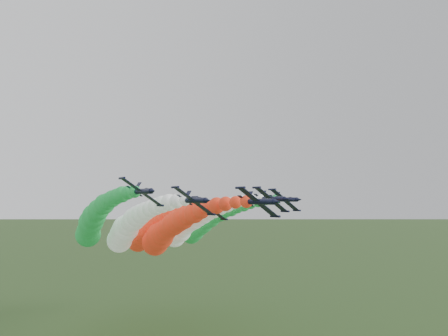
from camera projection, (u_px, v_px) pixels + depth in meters
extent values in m
cylinder|color=black|center=(258.00, 202.00, 85.37)|extent=(1.63, 9.66, 1.63)
cone|color=black|center=(277.00, 202.00, 80.67)|extent=(1.48, 1.93, 1.48)
cone|color=black|center=(242.00, 202.00, 89.73)|extent=(1.48, 0.97, 1.48)
ellipsoid|color=black|center=(266.00, 200.00, 83.75)|extent=(1.09, 2.02, 1.02)
cube|color=black|center=(258.00, 202.00, 85.14)|extent=(8.71, 2.04, 5.71)
cylinder|color=black|center=(240.00, 188.00, 82.94)|extent=(0.65, 2.79, 0.65)
cylinder|color=black|center=(275.00, 216.00, 87.33)|extent=(0.65, 2.79, 0.65)
cube|color=black|center=(248.00, 197.00, 89.20)|extent=(1.47, 1.61, 2.15)
cube|color=black|center=(246.00, 201.00, 88.81)|extent=(3.48, 1.18, 2.31)
sphere|color=red|center=(246.00, 202.00, 88.48)|extent=(2.61, 2.61, 2.61)
sphere|color=red|center=(236.00, 202.00, 91.68)|extent=(2.67, 2.67, 2.67)
sphere|color=red|center=(226.00, 204.00, 94.89)|extent=(3.20, 3.20, 3.20)
sphere|color=red|center=(217.00, 206.00, 98.14)|extent=(3.77, 3.77, 3.77)
sphere|color=red|center=(209.00, 208.00, 101.42)|extent=(3.43, 3.43, 3.43)
sphere|color=red|center=(201.00, 210.00, 104.72)|extent=(4.29, 4.29, 4.29)
sphere|color=red|center=(194.00, 213.00, 108.06)|extent=(5.23, 5.23, 5.23)
sphere|color=red|center=(188.00, 215.00, 111.44)|extent=(4.97, 4.97, 4.97)
sphere|color=red|center=(183.00, 218.00, 114.84)|extent=(6.07, 6.07, 6.07)
sphere|color=red|center=(178.00, 221.00, 118.28)|extent=(6.17, 6.17, 6.17)
sphere|color=red|center=(174.00, 224.00, 121.75)|extent=(6.45, 6.45, 6.45)
sphere|color=red|center=(170.00, 227.00, 125.25)|extent=(6.07, 6.07, 6.07)
sphere|color=red|center=(166.00, 230.00, 128.79)|extent=(6.55, 6.55, 6.55)
sphere|color=red|center=(163.00, 233.00, 132.36)|extent=(7.36, 7.36, 7.36)
sphere|color=red|center=(160.00, 236.00, 135.96)|extent=(8.57, 8.57, 8.57)
sphere|color=red|center=(157.00, 239.00, 139.60)|extent=(8.31, 8.31, 8.31)
sphere|color=red|center=(155.00, 242.00, 143.27)|extent=(8.76, 8.76, 8.76)
cylinder|color=black|center=(194.00, 200.00, 90.35)|extent=(1.63, 9.66, 1.63)
cone|color=black|center=(208.00, 200.00, 85.64)|extent=(1.48, 1.93, 1.48)
cone|color=black|center=(181.00, 200.00, 94.70)|extent=(1.48, 0.97, 1.48)
ellipsoid|color=black|center=(200.00, 199.00, 88.73)|extent=(1.09, 2.02, 1.02)
cube|color=black|center=(194.00, 201.00, 90.11)|extent=(8.71, 2.04, 5.71)
cylinder|color=black|center=(175.00, 187.00, 87.92)|extent=(0.65, 2.79, 0.65)
cylinder|color=black|center=(211.00, 214.00, 92.31)|extent=(0.65, 2.79, 0.65)
cube|color=black|center=(187.00, 196.00, 94.17)|extent=(1.47, 1.61, 2.15)
cube|color=black|center=(184.00, 200.00, 93.78)|extent=(3.48, 1.18, 2.31)
sphere|color=white|center=(185.00, 200.00, 93.46)|extent=(2.39, 2.39, 2.39)
sphere|color=white|center=(177.00, 201.00, 96.65)|extent=(3.24, 3.24, 3.24)
sphere|color=white|center=(169.00, 203.00, 99.87)|extent=(3.91, 3.91, 3.91)
sphere|color=white|center=(162.00, 204.00, 103.11)|extent=(4.09, 4.09, 4.09)
sphere|color=white|center=(156.00, 206.00, 106.39)|extent=(4.21, 4.21, 4.21)
sphere|color=white|center=(151.00, 209.00, 109.70)|extent=(4.40, 4.40, 4.40)
sphere|color=white|center=(146.00, 211.00, 113.04)|extent=(4.86, 4.86, 4.86)
sphere|color=white|center=(141.00, 214.00, 116.41)|extent=(5.45, 5.45, 5.45)
sphere|color=white|center=(138.00, 217.00, 119.82)|extent=(5.95, 5.95, 5.95)
sphere|color=white|center=(134.00, 219.00, 123.25)|extent=(6.42, 6.42, 6.42)
sphere|color=white|center=(131.00, 222.00, 126.72)|extent=(5.71, 5.71, 5.71)
sphere|color=white|center=(128.00, 225.00, 130.23)|extent=(6.54, 6.54, 6.54)
sphere|color=white|center=(126.00, 228.00, 133.76)|extent=(8.08, 8.08, 8.08)
sphere|color=white|center=(124.00, 231.00, 137.33)|extent=(7.94, 7.94, 7.94)
sphere|color=white|center=(122.00, 234.00, 140.93)|extent=(7.99, 7.99, 7.99)
sphere|color=white|center=(121.00, 237.00, 144.57)|extent=(7.95, 7.95, 7.95)
sphere|color=white|center=(120.00, 240.00, 148.24)|extent=(8.48, 8.48, 8.48)
cylinder|color=black|center=(271.00, 199.00, 102.97)|extent=(1.63, 9.66, 1.63)
cone|color=black|center=(287.00, 199.00, 98.26)|extent=(1.48, 1.93, 1.48)
cone|color=black|center=(257.00, 199.00, 107.32)|extent=(1.48, 0.97, 1.48)
ellipsoid|color=black|center=(278.00, 197.00, 101.35)|extent=(1.09, 2.02, 1.02)
cube|color=black|center=(271.00, 200.00, 102.73)|extent=(8.71, 2.04, 5.71)
cylinder|color=black|center=(257.00, 187.00, 100.54)|extent=(0.65, 2.79, 0.65)
cylinder|color=black|center=(285.00, 211.00, 104.93)|extent=(0.65, 2.79, 0.65)
cube|color=black|center=(262.00, 195.00, 106.80)|extent=(1.47, 1.61, 2.15)
cube|color=black|center=(260.00, 199.00, 106.40)|extent=(3.48, 1.18, 2.31)
sphere|color=white|center=(261.00, 199.00, 106.08)|extent=(2.42, 2.42, 2.42)
sphere|color=white|center=(251.00, 200.00, 109.27)|extent=(3.01, 3.01, 3.01)
sphere|color=white|center=(243.00, 201.00, 112.49)|extent=(2.91, 2.91, 2.91)
sphere|color=white|center=(234.00, 203.00, 115.74)|extent=(3.43, 3.43, 3.43)
sphere|color=white|center=(227.00, 205.00, 119.01)|extent=(4.25, 4.25, 4.25)
sphere|color=white|center=(220.00, 207.00, 122.32)|extent=(4.70, 4.70, 4.70)
sphere|color=white|center=(214.00, 209.00, 125.66)|extent=(5.29, 5.29, 5.29)
sphere|color=white|center=(208.00, 211.00, 129.03)|extent=(5.44, 5.44, 5.44)
sphere|color=white|center=(203.00, 214.00, 132.44)|extent=(6.12, 6.12, 6.12)
sphere|color=white|center=(198.00, 217.00, 135.87)|extent=(6.35, 6.35, 6.35)
sphere|color=white|center=(194.00, 219.00, 139.34)|extent=(6.64, 6.64, 6.64)
sphere|color=white|center=(190.00, 222.00, 142.85)|extent=(6.34, 6.34, 6.34)
sphere|color=white|center=(186.00, 225.00, 146.38)|extent=(6.46, 6.46, 6.46)
sphere|color=white|center=(183.00, 228.00, 149.95)|extent=(6.88, 6.88, 6.88)
sphere|color=white|center=(180.00, 230.00, 153.56)|extent=(8.25, 8.25, 8.25)
sphere|color=white|center=(177.00, 233.00, 157.19)|extent=(7.46, 7.46, 7.46)
sphere|color=white|center=(175.00, 236.00, 160.86)|extent=(8.11, 8.11, 8.11)
cylinder|color=black|center=(142.00, 191.00, 91.13)|extent=(1.63, 9.66, 1.63)
cone|color=black|center=(153.00, 191.00, 86.42)|extent=(1.48, 1.93, 1.48)
cone|color=black|center=(132.00, 192.00, 95.48)|extent=(1.48, 0.97, 1.48)
ellipsoid|color=black|center=(147.00, 190.00, 89.51)|extent=(1.09, 2.02, 1.02)
cube|color=black|center=(142.00, 192.00, 90.89)|extent=(8.71, 2.04, 5.71)
cylinder|color=black|center=(122.00, 178.00, 88.69)|extent=(0.65, 2.79, 0.65)
cylinder|color=black|center=(160.00, 205.00, 93.09)|extent=(0.65, 2.79, 0.65)
cube|color=black|center=(137.00, 187.00, 94.95)|extent=(1.47, 1.61, 2.15)
cube|color=black|center=(134.00, 191.00, 94.56)|extent=(3.48, 1.18, 2.31)
sphere|color=green|center=(135.00, 192.00, 94.24)|extent=(2.70, 2.70, 2.70)
sphere|color=green|center=(128.00, 193.00, 97.43)|extent=(3.13, 3.13, 3.13)
sphere|color=green|center=(122.00, 194.00, 100.65)|extent=(3.79, 3.79, 3.79)
sphere|color=green|center=(117.00, 196.00, 103.89)|extent=(3.82, 3.82, 3.82)
sphere|color=green|center=(112.00, 199.00, 107.17)|extent=(4.25, 4.25, 4.25)
sphere|color=green|center=(108.00, 201.00, 110.48)|extent=(4.43, 4.43, 4.43)
sphere|color=green|center=(105.00, 204.00, 113.82)|extent=(5.33, 5.33, 5.33)
sphere|color=green|center=(101.00, 207.00, 117.19)|extent=(4.50, 4.50, 4.50)
sphere|color=green|center=(99.00, 210.00, 120.59)|extent=(5.90, 5.90, 5.90)
sphere|color=green|center=(96.00, 213.00, 124.03)|extent=(5.40, 5.40, 5.40)
sphere|color=green|center=(94.00, 216.00, 127.50)|extent=(6.94, 6.94, 6.94)
sphere|color=green|center=(93.00, 219.00, 131.00)|extent=(6.28, 6.28, 6.28)
sphere|color=green|center=(91.00, 222.00, 134.54)|extent=(7.52, 7.52, 7.52)
sphere|color=green|center=(90.00, 225.00, 138.11)|extent=(7.08, 7.08, 7.08)
sphere|color=green|center=(89.00, 228.00, 141.71)|extent=(7.18, 7.18, 7.18)
sphere|color=green|center=(89.00, 231.00, 145.35)|extent=(7.88, 7.88, 7.88)
sphere|color=green|center=(88.00, 234.00, 149.02)|extent=(8.53, 8.53, 8.53)
cylinder|color=black|center=(284.00, 200.00, 116.63)|extent=(1.63, 9.66, 1.63)
cone|color=black|center=(299.00, 200.00, 111.92)|extent=(1.48, 1.93, 1.48)
cone|color=black|center=(272.00, 200.00, 120.98)|extent=(1.48, 0.97, 1.48)
ellipsoid|color=black|center=(291.00, 198.00, 115.01)|extent=(1.09, 2.02, 1.02)
cube|color=black|center=(285.00, 200.00, 116.40)|extent=(8.71, 2.04, 5.71)
cylinder|color=black|center=(272.00, 189.00, 114.20)|extent=(0.65, 2.79, 0.65)
cylinder|color=black|center=(297.00, 210.00, 118.59)|extent=(0.65, 2.79, 0.65)
cube|color=black|center=(276.00, 196.00, 120.46)|extent=(1.47, 1.61, 2.15)
cube|color=black|center=(275.00, 199.00, 120.07)|extent=(3.48, 1.18, 2.31)
sphere|color=green|center=(275.00, 200.00, 119.74)|extent=(2.65, 2.65, 2.65)
sphere|color=green|center=(266.00, 200.00, 122.93)|extent=(2.77, 2.77, 2.77)
sphere|color=green|center=(258.00, 201.00, 126.15)|extent=(3.46, 3.46, 3.46)
sphere|color=green|center=(251.00, 203.00, 129.40)|extent=(3.76, 3.76, 3.76)
sphere|color=green|center=(244.00, 204.00, 132.67)|extent=(4.33, 4.33, 4.33)
sphere|color=green|center=(237.00, 206.00, 135.98)|extent=(4.46, 4.46, 4.46)
sphere|color=green|center=(231.00, 208.00, 139.32)|extent=(5.05, 5.05, 5.05)
sphere|color=green|center=(225.00, 211.00, 142.69)|extent=(4.77, 4.77, 4.77)
sphere|color=green|center=(220.00, 213.00, 146.10)|extent=(5.68, 5.68, 5.68)
sphere|color=green|center=(215.00, 215.00, 149.53)|extent=(5.50, 5.50, 5.50)
sphere|color=green|center=(211.00, 218.00, 153.00)|extent=(6.57, 6.57, 6.57)
sphere|color=green|center=(207.00, 220.00, 156.51)|extent=(6.43, 6.43, 6.43)
sphere|color=green|center=(203.00, 223.00, 160.04)|extent=(7.46, 7.46, 7.46)
sphere|color=green|center=(200.00, 226.00, 163.61)|extent=(7.58, 7.58, 7.58)
sphere|color=green|center=(197.00, 228.00, 167.22)|extent=(7.32, 7.32, 7.32)
sphere|color=green|center=(194.00, 231.00, 170.85)|extent=(8.25, 8.25, 8.25)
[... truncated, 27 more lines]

